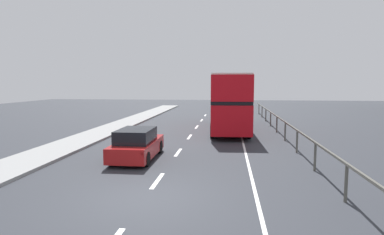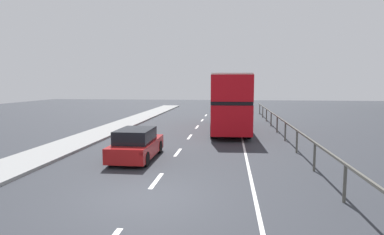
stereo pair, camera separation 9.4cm
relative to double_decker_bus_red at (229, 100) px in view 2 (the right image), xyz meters
The scene contains 5 objects.
ground_plane 15.77m from the double_decker_bus_red, 99.40° to the right, with size 74.37×120.00×0.10m, color #2A2D33.
lane_paint_markings 7.54m from the double_decker_bus_red, 92.01° to the right, with size 3.60×46.00×0.01m.
bridge_side_railing 7.42m from the double_decker_bus_red, 61.10° to the right, with size 0.10×42.00×1.20m.
double_decker_bus_red is the anchor object (origin of this frame).
hatchback_car_near 11.38m from the double_decker_bus_red, 112.14° to the right, with size 1.78×4.11×1.45m.
Camera 2 is at (2.64, -9.58, 3.55)m, focal length 30.21 mm.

